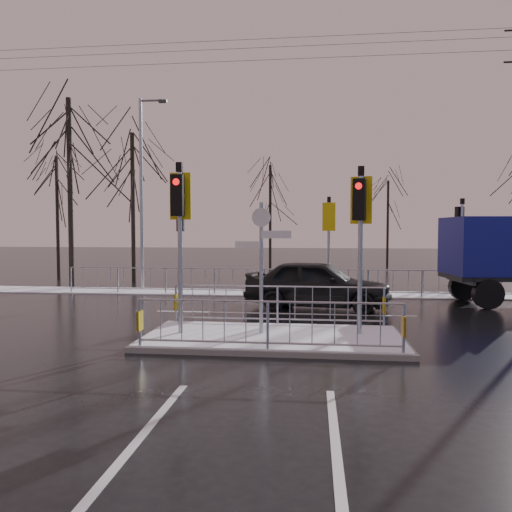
# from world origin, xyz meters

# --- Properties ---
(ground) EXTENTS (120.00, 120.00, 0.00)m
(ground) POSITION_xyz_m (0.00, 0.00, 0.00)
(ground) COLOR black
(ground) RESTS_ON ground
(snow_verge) EXTENTS (30.00, 2.00, 0.04)m
(snow_verge) POSITION_xyz_m (0.00, 8.60, 0.02)
(snow_verge) COLOR white
(snow_verge) RESTS_ON ground
(lane_markings) EXTENTS (8.00, 11.38, 0.01)m
(lane_markings) POSITION_xyz_m (0.00, -0.33, 0.00)
(lane_markings) COLOR silver
(lane_markings) RESTS_ON ground
(traffic_island) EXTENTS (6.00, 3.04, 4.15)m
(traffic_island) POSITION_xyz_m (-0.01, 0.01, 0.39)
(traffic_island) COLOR slate
(traffic_island) RESTS_ON ground
(far_kerb_fixtures) EXTENTS (18.00, 0.65, 3.83)m
(far_kerb_fixtures) POSITION_xyz_m (0.29, 8.09, 1.02)
(far_kerb_fixtures) COLOR #9498A1
(far_kerb_fixtures) RESTS_ON ground
(car_far_lane) EXTENTS (4.98, 2.67, 1.61)m
(car_far_lane) POSITION_xyz_m (1.05, 4.96, 0.81)
(car_far_lane) COLOR black
(car_far_lane) RESTS_ON ground
(flatbed_truck) EXTENTS (6.71, 3.02, 3.02)m
(flatbed_truck) POSITION_xyz_m (7.49, 6.63, 1.60)
(flatbed_truck) COLOR black
(flatbed_truck) RESTS_ON ground
(tree_near_a) EXTENTS (4.75, 4.75, 8.97)m
(tree_near_a) POSITION_xyz_m (-10.50, 11.00, 6.11)
(tree_near_a) COLOR black
(tree_near_a) RESTS_ON ground
(tree_near_b) EXTENTS (4.00, 4.00, 7.55)m
(tree_near_b) POSITION_xyz_m (-8.00, 12.50, 5.15)
(tree_near_b) COLOR black
(tree_near_b) RESTS_ON ground
(tree_near_c) EXTENTS (3.50, 3.50, 6.61)m
(tree_near_c) POSITION_xyz_m (-12.50, 13.50, 4.50)
(tree_near_c) COLOR black
(tree_near_c) RESTS_ON ground
(tree_far_a) EXTENTS (3.75, 3.75, 7.08)m
(tree_far_a) POSITION_xyz_m (-2.00, 22.00, 4.82)
(tree_far_a) COLOR black
(tree_far_a) RESTS_ON ground
(tree_far_b) EXTENTS (3.25, 3.25, 6.14)m
(tree_far_b) POSITION_xyz_m (6.00, 24.00, 4.18)
(tree_far_b) COLOR black
(tree_far_b) RESTS_ON ground
(street_lamp_left) EXTENTS (1.25, 0.18, 8.20)m
(street_lamp_left) POSITION_xyz_m (-6.43, 9.50, 4.49)
(street_lamp_left) COLOR #9498A1
(street_lamp_left) RESTS_ON ground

